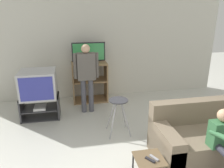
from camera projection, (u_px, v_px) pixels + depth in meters
The scene contains 11 objects.
wall_back at pixel (100, 47), 5.53m from camera, with size 6.40×0.06×2.60m.
tv_stand at pixel (41, 107), 4.62m from camera, with size 0.78×0.48×0.48m.
television_main at pixel (38, 84), 4.44m from camera, with size 0.70×0.65×0.55m.
media_shelf at pixel (90, 82), 5.43m from camera, with size 0.85×0.51×0.98m.
television_flat at pixel (89, 53), 5.19m from camera, with size 0.79×0.20×0.49m.
folding_stool at pixel (118, 106), 3.92m from camera, with size 0.41×0.38×0.67m.
snack_table at pixel (149, 162), 2.83m from camera, with size 0.37×0.37×0.37m.
remote_control_black at pixel (150, 160), 2.77m from camera, with size 0.04×0.14×0.02m, color #232328.
remote_control_white at pixel (154, 158), 2.80m from camera, with size 0.04×0.14×0.02m, color gray.
couch at pixel (212, 138), 3.39m from camera, with size 1.82×0.86×0.83m.
person_standing_adult at pixel (86, 72), 4.67m from camera, with size 0.53×0.20×1.52m.
Camera 1 is at (-0.76, -1.56, 2.17)m, focal length 35.00 mm.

